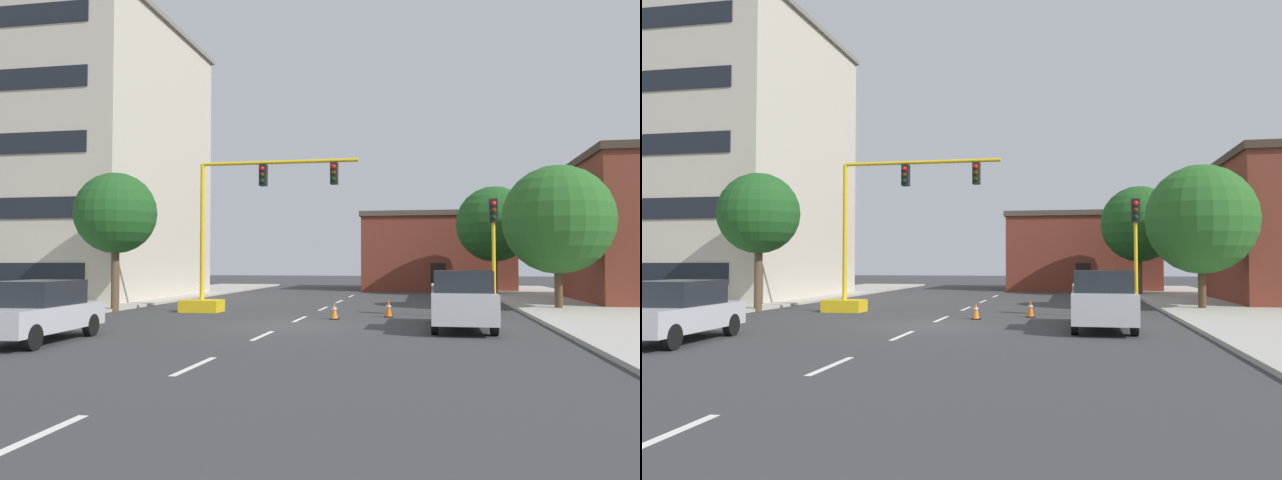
# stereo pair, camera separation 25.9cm
# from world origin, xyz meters

# --- Properties ---
(ground_plane) EXTENTS (160.00, 160.00, 0.00)m
(ground_plane) POSITION_xyz_m (0.00, 0.00, 0.00)
(ground_plane) COLOR #38383A
(sidewalk_left) EXTENTS (6.00, 56.00, 0.14)m
(sidewalk_left) POSITION_xyz_m (-12.13, 8.00, 0.07)
(sidewalk_left) COLOR #B2ADA3
(sidewalk_left) RESTS_ON ground_plane
(sidewalk_right) EXTENTS (6.00, 56.00, 0.14)m
(sidewalk_right) POSITION_xyz_m (12.13, 8.00, 0.07)
(sidewalk_right) COLOR #B2ADA3
(sidewalk_right) RESTS_ON ground_plane
(lane_stripe_seg_0) EXTENTS (0.16, 2.40, 0.01)m
(lane_stripe_seg_0) POSITION_xyz_m (0.00, -14.00, 0.00)
(lane_stripe_seg_0) COLOR silver
(lane_stripe_seg_0) RESTS_ON ground_plane
(lane_stripe_seg_1) EXTENTS (0.16, 2.40, 0.01)m
(lane_stripe_seg_1) POSITION_xyz_m (0.00, -8.50, 0.00)
(lane_stripe_seg_1) COLOR silver
(lane_stripe_seg_1) RESTS_ON ground_plane
(lane_stripe_seg_2) EXTENTS (0.16, 2.40, 0.01)m
(lane_stripe_seg_2) POSITION_xyz_m (0.00, -3.00, 0.00)
(lane_stripe_seg_2) COLOR silver
(lane_stripe_seg_2) RESTS_ON ground_plane
(lane_stripe_seg_3) EXTENTS (0.16, 2.40, 0.01)m
(lane_stripe_seg_3) POSITION_xyz_m (0.00, 2.50, 0.00)
(lane_stripe_seg_3) COLOR silver
(lane_stripe_seg_3) RESTS_ON ground_plane
(lane_stripe_seg_4) EXTENTS (0.16, 2.40, 0.01)m
(lane_stripe_seg_4) POSITION_xyz_m (0.00, 8.00, 0.00)
(lane_stripe_seg_4) COLOR silver
(lane_stripe_seg_4) RESTS_ON ground_plane
(lane_stripe_seg_5) EXTENTS (0.16, 2.40, 0.01)m
(lane_stripe_seg_5) POSITION_xyz_m (0.00, 13.50, 0.00)
(lane_stripe_seg_5) COLOR silver
(lane_stripe_seg_5) RESTS_ON ground_plane
(lane_stripe_seg_6) EXTENTS (0.16, 2.40, 0.01)m
(lane_stripe_seg_6) POSITION_xyz_m (0.00, 19.00, 0.00)
(lane_stripe_seg_6) COLOR silver
(lane_stripe_seg_6) RESTS_ON ground_plane
(building_tall_left) EXTENTS (16.06, 14.35, 17.12)m
(building_tall_left) POSITION_xyz_m (-18.36, 13.69, 8.57)
(building_tall_left) COLOR beige
(building_tall_left) RESTS_ON ground_plane
(building_brick_center) EXTENTS (11.96, 9.49, 6.23)m
(building_brick_center) POSITION_xyz_m (5.82, 29.86, 3.13)
(building_brick_center) COLOR brown
(building_brick_center) RESTS_ON ground_plane
(traffic_signal_gantry) EXTENTS (8.09, 1.20, 6.83)m
(traffic_signal_gantry) POSITION_xyz_m (-4.13, 5.11, 2.18)
(traffic_signal_gantry) COLOR yellow
(traffic_signal_gantry) RESTS_ON ground_plane
(traffic_light_pole_right) EXTENTS (0.32, 0.47, 4.80)m
(traffic_light_pole_right) POSITION_xyz_m (7.63, 3.87, 3.53)
(traffic_light_pole_right) COLOR yellow
(traffic_light_pole_right) RESTS_ON ground_plane
(tree_right_far) EXTENTS (5.14, 5.14, 7.44)m
(tree_right_far) POSITION_xyz_m (9.53, 21.33, 4.86)
(tree_right_far) COLOR brown
(tree_right_far) RESTS_ON ground_plane
(tree_left_near) EXTENTS (3.72, 3.72, 6.39)m
(tree_left_near) POSITION_xyz_m (-9.11, 4.59, 4.51)
(tree_left_near) COLOR brown
(tree_left_near) RESTS_ON ground_plane
(tree_right_mid) EXTENTS (5.13, 5.13, 6.84)m
(tree_right_mid) POSITION_xyz_m (11.06, 8.76, 4.27)
(tree_right_mid) COLOR #4C3823
(tree_right_mid) RESTS_ON ground_plane
(pickup_truck_silver) EXTENTS (2.06, 5.42, 1.99)m
(pickup_truck_silver) POSITION_xyz_m (6.14, -0.01, 0.97)
(pickup_truck_silver) COLOR #BCBCC1
(pickup_truck_silver) RESTS_ON ground_plane
(sedan_silver_near_left) EXTENTS (2.13, 4.61, 1.74)m
(sedan_silver_near_left) POSITION_xyz_m (-5.87, -5.58, 0.89)
(sedan_silver_near_left) COLOR #B7B7BC
(sedan_silver_near_left) RESTS_ON ground_plane
(traffic_cone_roadside_a) EXTENTS (0.36, 0.36, 0.71)m
(traffic_cone_roadside_a) POSITION_xyz_m (3.43, 3.94, 0.35)
(traffic_cone_roadside_a) COLOR black
(traffic_cone_roadside_a) RESTS_ON ground_plane
(traffic_cone_roadside_b) EXTENTS (0.36, 0.36, 0.66)m
(traffic_cone_roadside_b) POSITION_xyz_m (1.37, 2.66, 0.32)
(traffic_cone_roadside_b) COLOR black
(traffic_cone_roadside_b) RESTS_ON ground_plane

